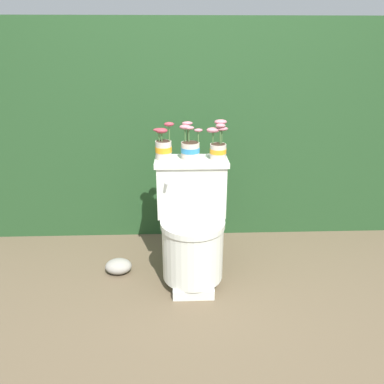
{
  "coord_description": "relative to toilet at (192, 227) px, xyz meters",
  "views": [
    {
      "loc": [
        -0.15,
        -1.96,
        1.4
      ],
      "look_at": [
        -0.07,
        0.12,
        0.57
      ],
      "focal_mm": 35.0,
      "sensor_mm": 36.0,
      "label": 1
    }
  ],
  "objects": [
    {
      "name": "potted_plant_midleft",
      "position": [
        -0.01,
        0.16,
        0.46
      ],
      "size": [
        0.14,
        0.12,
        0.22
      ],
      "color": "beige",
      "rests_on": "toilet"
    },
    {
      "name": "potted_plant_left",
      "position": [
        -0.17,
        0.15,
        0.47
      ],
      "size": [
        0.12,
        0.1,
        0.23
      ],
      "color": "beige",
      "rests_on": "toilet"
    },
    {
      "name": "potted_plant_middle",
      "position": [
        0.16,
        0.14,
        0.48
      ],
      "size": [
        0.13,
        0.11,
        0.24
      ],
      "color": "beige",
      "rests_on": "toilet"
    },
    {
      "name": "toilet",
      "position": [
        0.0,
        0.0,
        0.0
      ],
      "size": [
        0.45,
        0.54,
        0.74
      ],
      "color": "silver",
      "rests_on": "ground"
    },
    {
      "name": "hedge_backdrop",
      "position": [
        0.07,
        0.92,
        0.43
      ],
      "size": [
        3.35,
        0.68,
        1.57
      ],
      "color": "#234723",
      "rests_on": "ground"
    },
    {
      "name": "garden_stone",
      "position": [
        -0.48,
        0.05,
        -0.3
      ],
      "size": [
        0.17,
        0.14,
        0.09
      ],
      "color": "gray",
      "rests_on": "ground"
    },
    {
      "name": "ground_plane",
      "position": [
        0.07,
        -0.09,
        -0.35
      ],
      "size": [
        12.0,
        12.0,
        0.0
      ],
      "primitive_type": "plane",
      "color": "brown"
    }
  ]
}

